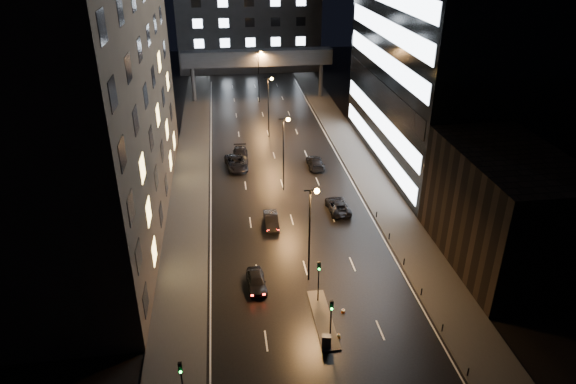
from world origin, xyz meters
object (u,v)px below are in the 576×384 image
at_px(car_toward_a, 338,206).
at_px(car_away_d, 240,155).
at_px(car_away_a, 256,281).
at_px(car_toward_b, 315,162).
at_px(utility_cabinet, 326,341).
at_px(car_away_b, 271,221).
at_px(car_away_c, 236,163).

bearing_deg(car_toward_a, car_away_d, -59.50).
relative_size(car_away_a, car_toward_a, 0.83).
height_order(car_away_d, car_toward_b, car_away_d).
bearing_deg(utility_cabinet, car_away_b, 108.84).
distance_m(car_toward_a, utility_cabinet, 23.73).
distance_m(car_away_c, car_toward_a, 18.78).
height_order(car_away_c, car_away_d, car_away_c).
distance_m(car_away_c, car_away_d, 3.07).
bearing_deg(car_toward_a, car_away_a, 49.36).
relative_size(car_away_c, utility_cabinet, 4.95).
xyz_separation_m(car_away_c, utility_cabinet, (5.89, -37.45, -0.08)).
height_order(car_away_b, car_toward_a, car_away_b).
height_order(car_away_b, car_toward_b, car_toward_b).
relative_size(car_away_d, car_toward_a, 1.07).
bearing_deg(utility_cabinet, car_away_c, 110.69).
bearing_deg(car_away_d, utility_cabinet, -80.92).
xyz_separation_m(car_away_a, car_toward_a, (11.17, 14.02, -0.01)).
distance_m(car_away_b, utility_cabinet, 20.45).
relative_size(car_away_a, car_away_b, 0.97).
xyz_separation_m(car_away_a, car_toward_b, (10.74, 27.37, 0.03)).
bearing_deg(car_toward_b, utility_cabinet, 81.37).
height_order(car_away_d, utility_cabinet, car_away_d).
xyz_separation_m(car_away_a, utility_cabinet, (5.13, -8.93, 0.01)).
bearing_deg(car_away_a, utility_cabinet, -63.25).
relative_size(car_away_b, utility_cabinet, 3.74).
height_order(car_away_b, utility_cabinet, car_away_b).
height_order(car_toward_a, car_toward_b, car_toward_b).
distance_m(car_away_a, car_away_d, 31.50).
relative_size(car_away_b, car_toward_b, 0.84).
bearing_deg(car_toward_b, car_away_b, 63.21).
bearing_deg(car_away_a, car_away_d, 86.87).
bearing_deg(car_away_c, car_toward_a, -58.25).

